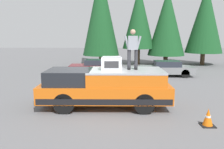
# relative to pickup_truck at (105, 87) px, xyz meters

# --- Properties ---
(ground_plane) EXTENTS (90.00, 90.00, 0.00)m
(ground_plane) POSITION_rel_pickup_truck_xyz_m (-0.09, 0.46, -0.87)
(ground_plane) COLOR slate
(pickup_truck) EXTENTS (2.01, 5.54, 1.65)m
(pickup_truck) POSITION_rel_pickup_truck_xyz_m (0.00, 0.00, 0.00)
(pickup_truck) COLOR orange
(pickup_truck) RESTS_ON ground
(compressor_unit) EXTENTS (0.65, 0.84, 0.56)m
(compressor_unit) POSITION_rel_pickup_truck_xyz_m (-0.04, -0.28, 1.05)
(compressor_unit) COLOR silver
(compressor_unit) RESTS_ON pickup_truck
(person_on_truck_bed) EXTENTS (0.29, 0.72, 1.69)m
(person_on_truck_bed) POSITION_rel_pickup_truck_xyz_m (0.09, -1.17, 1.68)
(person_on_truck_bed) COLOR #333338
(person_on_truck_bed) RESTS_ON pickup_truck
(parked_car_grey) EXTENTS (1.64, 4.10, 1.16)m
(parked_car_grey) POSITION_rel_pickup_truck_xyz_m (7.60, -4.32, -0.29)
(parked_car_grey) COLOR gray
(parked_car_grey) RESTS_ON ground
(parked_car_maroon) EXTENTS (1.64, 4.10, 1.16)m
(parked_car_maroon) POSITION_rel_pickup_truck_xyz_m (8.47, 1.07, -0.29)
(parked_car_maroon) COLOR maroon
(parked_car_maroon) RESTS_ON ground
(traffic_cone) EXTENTS (0.47, 0.47, 0.62)m
(traffic_cone) POSITION_rel_pickup_truck_xyz_m (-2.07, -3.64, -0.58)
(traffic_cone) COLOR black
(traffic_cone) RESTS_ON ground
(conifer_far_left) EXTENTS (3.71, 3.71, 8.15)m
(conifer_far_left) POSITION_rel_pickup_truck_xyz_m (14.24, -9.60, 3.82)
(conifer_far_left) COLOR #4C3826
(conifer_far_left) RESTS_ON ground
(conifer_left) EXTENTS (3.75, 3.75, 7.72)m
(conifer_left) POSITION_rel_pickup_truck_xyz_m (14.03, -5.70, 3.49)
(conifer_left) COLOR #4C3826
(conifer_left) RESTS_ON ground
(conifer_center_left) EXTENTS (3.24, 3.24, 8.05)m
(conifer_center_left) POSITION_rel_pickup_truck_xyz_m (14.30, -2.87, 3.99)
(conifer_center_left) COLOR #4C3826
(conifer_center_left) RESTS_ON ground
(conifer_center_right) EXTENTS (3.76, 3.76, 9.68)m
(conifer_center_right) POSITION_rel_pickup_truck_xyz_m (14.28, 1.01, 4.46)
(conifer_center_right) COLOR #4C3826
(conifer_center_right) RESTS_ON ground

